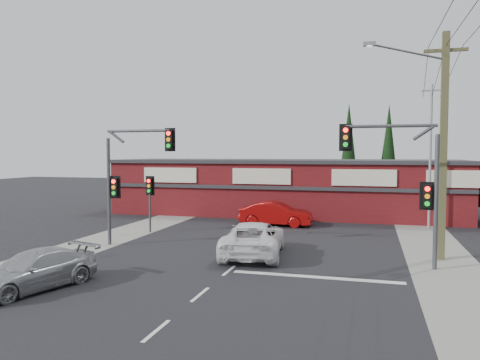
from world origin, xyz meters
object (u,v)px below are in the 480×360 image
(red_sedan, at_px, (276,214))
(shop_building, at_px, (285,186))
(white_suv, at_px, (254,239))
(silver_suv, at_px, (34,270))
(utility_pole, at_px, (440,138))

(red_sedan, xyz_separation_m, shop_building, (-0.52, 6.38, 1.36))
(white_suv, relative_size, silver_suv, 1.22)
(silver_suv, relative_size, utility_pole, 0.46)
(silver_suv, bearing_deg, white_suv, 67.67)
(utility_pole, bearing_deg, shop_building, 123.76)
(silver_suv, relative_size, shop_building, 0.17)
(utility_pole, bearing_deg, white_suv, -170.46)
(white_suv, distance_m, silver_suv, 9.52)
(white_suv, bearing_deg, red_sedan, -92.37)
(white_suv, xyz_separation_m, silver_suv, (-6.07, -7.34, -0.11))
(shop_building, bearing_deg, silver_suv, -101.96)
(red_sedan, distance_m, utility_pole, 12.55)
(silver_suv, distance_m, red_sedan, 17.17)
(white_suv, xyz_separation_m, red_sedan, (-0.74, 8.98, -0.01))
(silver_suv, relative_size, red_sedan, 0.99)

